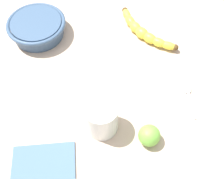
{
  "coord_description": "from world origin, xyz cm",
  "views": [
    {
      "loc": [
        -11.17,
        -44.46,
        66.84
      ],
      "look_at": [
        -1.45,
        -5.89,
        5.0
      ],
      "focal_mm": 45.21,
      "sensor_mm": 36.0,
      "label": 1
    }
  ],
  "objects_px": {
    "banana": "(144,31)",
    "ceramic_bowl": "(37,27)",
    "smoothie_glass": "(101,118)",
    "teaspoon": "(187,90)",
    "lime_fruit": "(149,136)"
  },
  "relations": [
    {
      "from": "ceramic_bowl",
      "to": "teaspoon",
      "type": "xyz_separation_m",
      "value": [
        0.36,
        -0.3,
        -0.03
      ]
    },
    {
      "from": "banana",
      "to": "lime_fruit",
      "type": "bearing_deg",
      "value": -43.8
    },
    {
      "from": "smoothie_glass",
      "to": "lime_fruit",
      "type": "bearing_deg",
      "value": -32.15
    },
    {
      "from": "smoothie_glass",
      "to": "ceramic_bowl",
      "type": "bearing_deg",
      "value": 108.54
    },
    {
      "from": "smoothie_glass",
      "to": "teaspoon",
      "type": "bearing_deg",
      "value": 10.55
    },
    {
      "from": "ceramic_bowl",
      "to": "teaspoon",
      "type": "bearing_deg",
      "value": -40.08
    },
    {
      "from": "banana",
      "to": "smoothie_glass",
      "type": "relative_size",
      "value": 2.22
    },
    {
      "from": "smoothie_glass",
      "to": "lime_fruit",
      "type": "distance_m",
      "value": 0.12
    },
    {
      "from": "smoothie_glass",
      "to": "ceramic_bowl",
      "type": "distance_m",
      "value": 0.37
    },
    {
      "from": "banana",
      "to": "ceramic_bowl",
      "type": "relative_size",
      "value": 1.18
    },
    {
      "from": "smoothie_glass",
      "to": "banana",
      "type": "bearing_deg",
      "value": 54.3
    },
    {
      "from": "banana",
      "to": "smoothie_glass",
      "type": "height_order",
      "value": "smoothie_glass"
    },
    {
      "from": "lime_fruit",
      "to": "teaspoon",
      "type": "height_order",
      "value": "lime_fruit"
    },
    {
      "from": "ceramic_bowl",
      "to": "lime_fruit",
      "type": "distance_m",
      "value": 0.47
    },
    {
      "from": "banana",
      "to": "teaspoon",
      "type": "distance_m",
      "value": 0.23
    }
  ]
}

